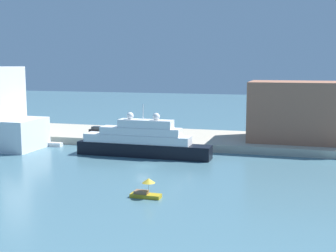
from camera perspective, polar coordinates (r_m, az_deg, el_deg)
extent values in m
plane|color=slate|center=(79.25, -3.21, -5.22)|extent=(400.00, 400.00, 0.00)
cube|color=#B7AD99|center=(104.02, 1.69, -1.62)|extent=(110.00, 21.11, 1.61)
cube|color=black|center=(87.56, -3.19, -3.08)|extent=(27.01, 3.89, 2.64)
cube|color=white|center=(87.64, -4.04, -1.66)|extent=(21.61, 3.58, 1.63)
cube|color=white|center=(87.12, -3.55, -0.67)|extent=(16.21, 3.27, 1.50)
cube|color=white|center=(86.54, -2.88, 0.30)|extent=(10.81, 2.96, 1.56)
cylinder|color=silver|center=(86.45, -3.23, 1.81)|extent=(0.16, 0.16, 2.99)
sphere|color=white|center=(85.68, -1.52, 1.23)|extent=(1.39, 1.39, 1.39)
sphere|color=white|center=(87.48, -4.89, 1.34)|extent=(1.39, 1.39, 1.39)
cube|color=#B7991E|center=(61.06, -2.88, -8.96)|extent=(4.19, 1.52, 0.52)
cube|color=#8C6647|center=(61.13, -3.45, -8.48)|extent=(1.85, 1.22, 0.42)
cylinder|color=#B2B2B2|center=(60.63, -2.51, -8.04)|extent=(0.06, 0.06, 1.58)
cone|color=gold|center=(60.34, -2.52, -7.03)|extent=(1.81, 1.81, 0.63)
cube|color=silver|center=(102.00, -14.87, -2.28)|extent=(5.37, 1.45, 0.86)
cube|color=#9E664C|center=(100.05, 16.55, 1.84)|extent=(21.24, 14.20, 12.80)
cube|color=black|center=(109.18, -8.92, -0.62)|extent=(4.54, 1.73, 0.82)
cube|color=#262D33|center=(109.17, -9.04, -0.23)|extent=(2.72, 1.56, 0.66)
cylinder|color=maroon|center=(103.24, -7.22, -0.92)|extent=(0.36, 0.36, 1.34)
sphere|color=tan|center=(103.12, -7.23, -0.49)|extent=(0.24, 0.24, 0.24)
cylinder|color=black|center=(95.01, 1.39, -1.81)|extent=(0.42, 0.42, 0.72)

